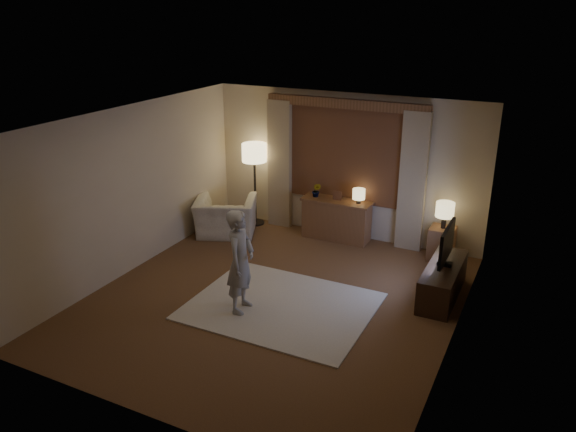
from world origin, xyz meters
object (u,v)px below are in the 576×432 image
Objects in this scene: sideboard at (336,220)px; person at (240,261)px; tv_stand at (443,281)px; side_table at (441,244)px; armchair at (226,217)px.

person is (-0.23, -2.96, 0.40)m from sideboard.
person is (-2.41, -1.62, 0.50)m from tv_stand.
sideboard is 0.82× the size of person.
side_table is at bearing 102.74° from tv_stand.
sideboard is at bearing 178.49° from side_table.
armchair is 0.73× the size of person.
tv_stand is 2.95m from person.
sideboard is 1.89m from side_table.
person is at bearing -126.09° from side_table.
side_table is 1.32m from tv_stand.
person is at bearing -94.42° from sideboard.
sideboard is 3.00m from person.
armchair reaches higher than tv_stand.
armchair is 3.84m from side_table.
armchair is at bearing 171.36° from tv_stand.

